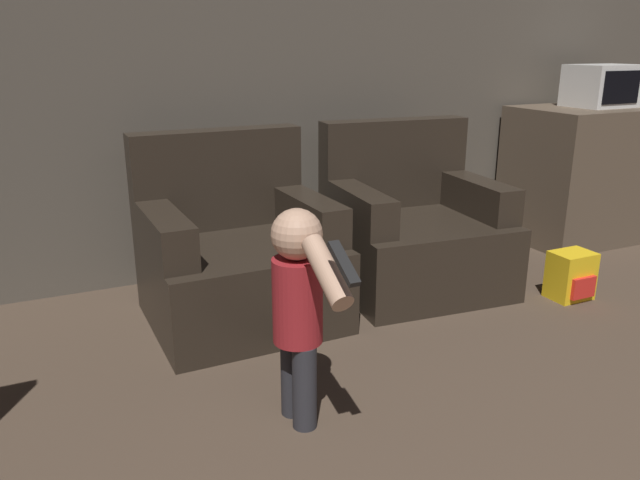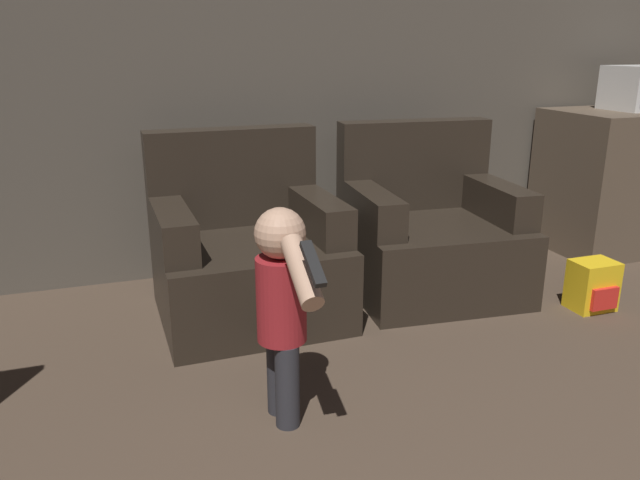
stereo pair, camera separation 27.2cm
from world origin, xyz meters
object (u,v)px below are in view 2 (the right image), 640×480
object	(u,v)px
armchair_left	(247,255)
toy_backpack	(593,286)
armchair_right	(429,235)
person_toddler	(282,300)

from	to	relation	value
armchair_left	toy_backpack	bearing A→B (deg)	-18.73
armchair_left	armchair_right	distance (m)	1.05
armchair_right	toy_backpack	bearing A→B (deg)	-34.42
person_toddler	toy_backpack	bearing A→B (deg)	-79.22
person_toddler	toy_backpack	distance (m)	1.92
armchair_left	person_toddler	bearing A→B (deg)	-96.14
armchair_left	person_toddler	distance (m)	1.03
armchair_left	toy_backpack	xyz separation A→B (m)	(1.73, -0.56, -0.19)
armchair_right	person_toddler	size ratio (longest dim) A/B	1.18
armchair_right	toy_backpack	world-z (taller)	armchair_right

